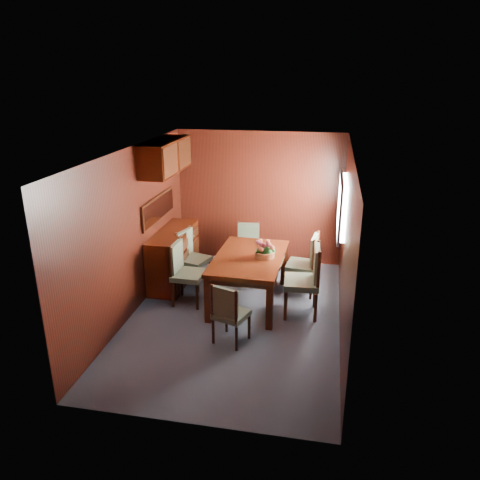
% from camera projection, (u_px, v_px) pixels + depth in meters
% --- Properties ---
extents(ground, '(4.50, 4.50, 0.00)m').
position_uv_depth(ground, '(235.00, 316.00, 6.83)').
color(ground, '#3A414F').
rests_on(ground, ground).
extents(room_shell, '(3.06, 4.52, 2.41)m').
position_uv_depth(room_shell, '(232.00, 202.00, 6.60)').
color(room_shell, black).
rests_on(room_shell, ground).
extents(sideboard, '(0.48, 1.40, 0.90)m').
position_uv_depth(sideboard, '(174.00, 257.00, 7.83)').
color(sideboard, '#341106').
rests_on(sideboard, ground).
extents(dining_table, '(1.06, 1.64, 0.76)m').
position_uv_depth(dining_table, '(249.00, 263.00, 7.06)').
color(dining_table, '#341106').
rests_on(dining_table, ground).
extents(chair_left_near, '(0.46, 0.48, 0.99)m').
position_uv_depth(chair_left_near, '(184.00, 269.00, 7.09)').
color(chair_left_near, black).
rests_on(chair_left_near, ground).
extents(chair_left_far, '(0.54, 0.56, 0.95)m').
position_uv_depth(chair_left_far, '(190.00, 255.00, 7.71)').
color(chair_left_far, black).
rests_on(chair_left_far, ground).
extents(chair_right_near, '(0.52, 0.54, 1.08)m').
position_uv_depth(chair_right_near, '(307.00, 277.00, 6.71)').
color(chair_right_near, black).
rests_on(chair_right_near, ground).
extents(chair_right_far, '(0.50, 0.52, 0.99)m').
position_uv_depth(chair_right_far, '(307.00, 261.00, 7.38)').
color(chair_right_far, black).
rests_on(chair_right_far, ground).
extents(chair_head, '(0.51, 0.50, 0.85)m').
position_uv_depth(chair_head, '(229.00, 311.00, 6.01)').
color(chair_head, black).
rests_on(chair_head, ground).
extents(chair_foot, '(0.46, 0.45, 0.87)m').
position_uv_depth(chair_foot, '(248.00, 245.00, 8.27)').
color(chair_foot, black).
rests_on(chair_foot, ground).
extents(flower_centerpiece, '(0.31, 0.31, 0.31)m').
position_uv_depth(flower_centerpiece, '(265.00, 248.00, 6.94)').
color(flower_centerpiece, '#C06A3A').
rests_on(flower_centerpiece, dining_table).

